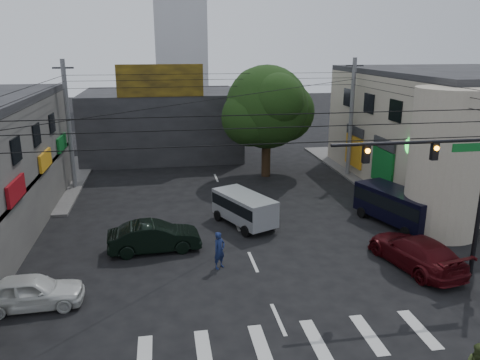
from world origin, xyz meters
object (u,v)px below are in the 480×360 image
object	(u,v)px
traffic_gantry	(449,175)
utility_pole_far_left	(69,126)
white_compact	(31,292)
silver_minivan	(244,210)
utility_pole_far_right	(351,118)
navy_van	(397,208)
dark_sedan	(154,237)
traffic_officer	(219,250)
street_tree	(267,107)
maroon_sedan	(416,252)

from	to	relation	value
traffic_gantry	utility_pole_far_left	bearing A→B (deg)	137.14
white_compact	silver_minivan	size ratio (longest dim) A/B	0.88
utility_pole_far_right	navy_van	bearing A→B (deg)	-97.25
dark_sedan	traffic_officer	size ratio (longest dim) A/B	2.65
street_tree	navy_van	bearing A→B (deg)	-65.96
dark_sedan	navy_van	distance (m)	13.91
traffic_officer	dark_sedan	bearing A→B (deg)	103.03
navy_van	traffic_officer	distance (m)	11.47
dark_sedan	white_compact	bearing A→B (deg)	129.54
utility_pole_far_left	dark_sedan	xyz separation A→B (m)	(5.81, -11.90, -3.84)
traffic_gantry	utility_pole_far_right	bearing A→B (deg)	81.06
utility_pole_far_left	silver_minivan	world-z (taller)	utility_pole_far_left
utility_pole_far_right	white_compact	distance (m)	26.20
traffic_gantry	navy_van	distance (m)	7.59
dark_sedan	white_compact	xyz separation A→B (m)	(-4.81, -4.58, -0.07)
street_tree	traffic_gantry	xyz separation A→B (m)	(3.82, -18.00, -0.64)
silver_minivan	traffic_officer	xyz separation A→B (m)	(-2.10, -5.13, -0.03)
utility_pole_far_right	white_compact	size ratio (longest dim) A/B	2.25
traffic_officer	navy_van	bearing A→B (deg)	-18.98
navy_van	traffic_gantry	bearing A→B (deg)	151.22
traffic_gantry	traffic_officer	bearing A→B (deg)	164.23
maroon_sedan	silver_minivan	bearing A→B (deg)	-54.17
utility_pole_far_left	navy_van	xyz separation A→B (m)	(19.66, -10.56, -3.56)
street_tree	traffic_gantry	distance (m)	18.42
dark_sedan	silver_minivan	bearing A→B (deg)	-66.26
traffic_gantry	white_compact	xyz separation A→B (m)	(-17.32, 0.52, -4.14)
traffic_gantry	silver_minivan	bearing A→B (deg)	133.46
traffic_officer	silver_minivan	bearing A→B (deg)	29.63
silver_minivan	traffic_officer	bearing A→B (deg)	133.73
traffic_gantry	dark_sedan	size ratio (longest dim) A/B	1.52
street_tree	utility_pole_far_right	distance (m)	6.63
navy_van	traffic_officer	xyz separation A→B (m)	(-10.83, -3.76, -0.14)
traffic_gantry	maroon_sedan	bearing A→B (deg)	107.33
maroon_sedan	navy_van	distance (m)	5.49
white_compact	navy_van	xyz separation A→B (m)	(18.65, 5.92, 0.35)
traffic_gantry	white_compact	world-z (taller)	traffic_gantry
white_compact	traffic_officer	world-z (taller)	traffic_officer
silver_minivan	maroon_sedan	bearing A→B (deg)	-157.15
street_tree	white_compact	bearing A→B (deg)	-127.67
traffic_gantry	silver_minivan	size ratio (longest dim) A/B	1.55
traffic_gantry	navy_van	xyz separation A→B (m)	(1.33, 6.44, -3.79)
utility_pole_far_left	utility_pole_far_right	xyz separation A→B (m)	(21.00, 0.00, 0.00)
utility_pole_far_left	dark_sedan	size ratio (longest dim) A/B	1.94
traffic_gantry	white_compact	bearing A→B (deg)	178.26
utility_pole_far_left	maroon_sedan	xyz separation A→B (m)	(17.94, -15.76, -3.83)
white_compact	maroon_sedan	bearing A→B (deg)	-89.16
utility_pole_far_right	silver_minivan	size ratio (longest dim) A/B	1.98
white_compact	navy_van	world-z (taller)	navy_van
utility_pole_far_right	white_compact	world-z (taller)	utility_pole_far_right
street_tree	traffic_officer	size ratio (longest dim) A/B	4.87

